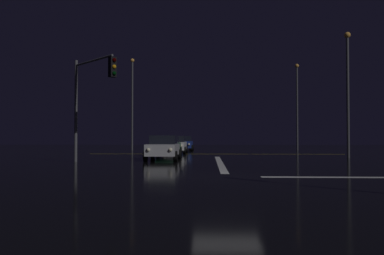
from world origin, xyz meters
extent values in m
cube|color=black|center=(0.00, 0.00, -0.05)|extent=(120.00, 120.00, 0.10)
cube|color=white|center=(0.00, 8.09, 0.00)|extent=(0.35, 13.85, 0.01)
cube|color=yellow|center=(0.00, 19.69, 0.00)|extent=(22.00, 0.15, 0.01)
cube|color=#B7B7BC|center=(-3.53, 10.57, 0.67)|extent=(1.80, 4.20, 0.70)
cube|color=black|center=(-3.53, 10.77, 1.29)|extent=(1.60, 2.00, 0.55)
cylinder|color=black|center=(-2.63, 9.02, 0.32)|extent=(0.22, 0.64, 0.64)
cylinder|color=black|center=(-4.43, 9.02, 0.32)|extent=(0.22, 0.64, 0.64)
cylinder|color=black|center=(-2.63, 12.12, 0.32)|extent=(0.22, 0.64, 0.64)
cylinder|color=black|center=(-4.43, 12.12, 0.32)|extent=(0.22, 0.64, 0.64)
sphere|color=#F9EFC6|center=(-2.88, 8.45, 0.72)|extent=(0.22, 0.22, 0.22)
sphere|color=#F9EFC6|center=(-4.18, 8.45, 0.72)|extent=(0.22, 0.22, 0.22)
cube|color=#14512D|center=(-3.81, 15.82, 0.67)|extent=(1.80, 4.20, 0.70)
cube|color=black|center=(-3.81, 16.02, 1.29)|extent=(1.60, 2.00, 0.55)
cylinder|color=black|center=(-2.91, 14.27, 0.32)|extent=(0.22, 0.64, 0.64)
cylinder|color=black|center=(-4.71, 14.27, 0.32)|extent=(0.22, 0.64, 0.64)
cylinder|color=black|center=(-2.91, 17.37, 0.32)|extent=(0.22, 0.64, 0.64)
cylinder|color=black|center=(-4.71, 17.37, 0.32)|extent=(0.22, 0.64, 0.64)
sphere|color=#F9EFC6|center=(-3.16, 13.70, 0.72)|extent=(0.22, 0.22, 0.22)
sphere|color=#F9EFC6|center=(-4.46, 13.70, 0.72)|extent=(0.22, 0.22, 0.22)
cube|color=silver|center=(-3.60, 21.10, 0.67)|extent=(1.80, 4.20, 0.70)
cube|color=black|center=(-3.60, 21.30, 1.29)|extent=(1.60, 2.00, 0.55)
cylinder|color=black|center=(-2.70, 19.55, 0.32)|extent=(0.22, 0.64, 0.64)
cylinder|color=black|center=(-4.50, 19.55, 0.32)|extent=(0.22, 0.64, 0.64)
cylinder|color=black|center=(-2.70, 22.65, 0.32)|extent=(0.22, 0.64, 0.64)
cylinder|color=black|center=(-4.50, 22.65, 0.32)|extent=(0.22, 0.64, 0.64)
sphere|color=#F9EFC6|center=(-2.95, 18.98, 0.72)|extent=(0.22, 0.22, 0.22)
sphere|color=#F9EFC6|center=(-4.25, 18.98, 0.72)|extent=(0.22, 0.22, 0.22)
cube|color=navy|center=(-3.28, 27.88, 0.67)|extent=(1.80, 4.20, 0.70)
cube|color=black|center=(-3.28, 28.08, 1.29)|extent=(1.60, 2.00, 0.55)
cylinder|color=black|center=(-2.38, 26.33, 0.32)|extent=(0.22, 0.64, 0.64)
cylinder|color=black|center=(-4.18, 26.33, 0.32)|extent=(0.22, 0.64, 0.64)
cylinder|color=black|center=(-2.38, 29.43, 0.32)|extent=(0.22, 0.64, 0.64)
cylinder|color=black|center=(-4.18, 29.43, 0.32)|extent=(0.22, 0.64, 0.64)
sphere|color=#F9EFC6|center=(-2.63, 25.76, 0.72)|extent=(0.22, 0.22, 0.22)
sphere|color=#F9EFC6|center=(-3.93, 25.76, 0.72)|extent=(0.22, 0.22, 0.22)
cube|color=black|center=(-3.63, 33.10, 0.67)|extent=(1.80, 4.20, 0.70)
cube|color=black|center=(-3.63, 33.30, 1.29)|extent=(1.60, 2.00, 0.55)
cylinder|color=black|center=(-2.73, 31.55, 0.32)|extent=(0.22, 0.64, 0.64)
cylinder|color=black|center=(-4.53, 31.55, 0.32)|extent=(0.22, 0.64, 0.64)
cylinder|color=black|center=(-2.73, 34.65, 0.32)|extent=(0.22, 0.64, 0.64)
cylinder|color=black|center=(-4.53, 34.65, 0.32)|extent=(0.22, 0.64, 0.64)
sphere|color=#F9EFC6|center=(-2.98, 30.98, 0.72)|extent=(0.22, 0.22, 0.22)
sphere|color=#F9EFC6|center=(-4.28, 30.98, 0.72)|extent=(0.22, 0.22, 0.22)
cylinder|color=#4C4C51|center=(-8.49, 8.49, 3.01)|extent=(0.18, 0.18, 6.02)
cylinder|color=#4C4C51|center=(-7.06, 7.06, 5.72)|extent=(2.95, 2.95, 0.12)
cube|color=black|center=(-5.63, 5.63, 5.10)|extent=(0.46, 0.46, 1.05)
sphere|color=black|center=(-5.52, 5.52, 5.44)|extent=(0.22, 0.22, 0.22)
sphere|color=orange|center=(-5.52, 5.52, 5.10)|extent=(0.22, 0.22, 0.22)
sphere|color=black|center=(-5.52, 5.52, 4.75)|extent=(0.22, 0.22, 0.22)
cylinder|color=#424247|center=(-9.19, 29.69, 4.96)|extent=(0.20, 0.20, 9.93)
sphere|color=#F9AD47|center=(-9.19, 29.69, 10.11)|extent=(0.44, 0.44, 0.44)
cylinder|color=#424247|center=(9.19, 13.69, 4.26)|extent=(0.20, 0.20, 8.51)
sphere|color=#F9AD47|center=(9.19, 13.69, 8.69)|extent=(0.44, 0.44, 0.44)
cylinder|color=#424247|center=(9.19, 29.69, 4.60)|extent=(0.20, 0.20, 9.19)
sphere|color=#F9AD47|center=(9.19, 29.69, 9.37)|extent=(0.44, 0.44, 0.44)
camera|label=1|loc=(-0.68, -14.79, 1.47)|focal=37.34mm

